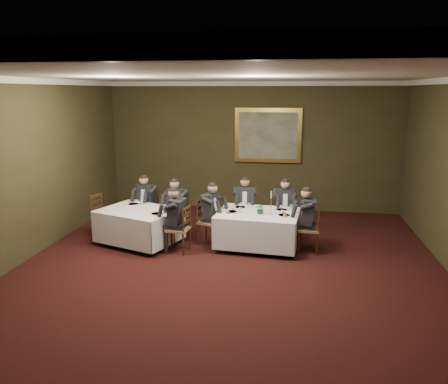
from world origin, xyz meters
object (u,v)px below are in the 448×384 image
(table_main, at_px, (258,227))
(centerpiece, at_px, (261,208))
(diner_sec_backright, at_px, (177,214))
(candlestick, at_px, (271,206))
(table_second, at_px, (139,224))
(diner_main_endright, at_px, (309,228))
(chair_main_backleft, at_px, (245,221))
(chair_main_backright, at_px, (283,224))
(diner_main_backright, at_px, (284,215))
(chair_sec_endright, at_px, (179,238))
(diner_main_backleft, at_px, (245,212))
(painting, at_px, (268,135))
(diner_sec_backleft, at_px, (147,210))
(chair_sec_backright, at_px, (178,224))
(diner_sec_endright, at_px, (178,228))
(diner_main_endleft, at_px, (209,221))
(chair_sec_backleft, at_px, (148,219))
(chair_sec_endleft, at_px, (104,224))
(chair_main_endright, at_px, (309,238))
(chair_main_endleft, at_px, (209,231))

(table_main, relative_size, centerpiece, 7.60)
(diner_sec_backright, relative_size, candlestick, 2.63)
(table_second, height_order, diner_main_endright, diner_main_endright)
(table_main, bearing_deg, chair_main_backleft, 112.63)
(chair_main_backright, xyz_separation_m, diner_main_backright, (0.00, -0.01, 0.23))
(chair_main_backleft, xyz_separation_m, chair_sec_endright, (-1.21, -1.42, 0.00))
(diner_main_backleft, xyz_separation_m, painting, (0.38, 2.18, 1.56))
(chair_main_backleft, height_order, candlestick, candlestick)
(diner_sec_backleft, distance_m, chair_sec_backright, 0.90)
(diner_main_backright, relative_size, diner_sec_backright, 1.00)
(diner_sec_endright, bearing_deg, diner_main_endleft, -34.18)
(diner_main_endleft, relative_size, diner_sec_backleft, 1.00)
(diner_main_backright, height_order, chair_sec_backleft, diner_main_backright)
(diner_main_backleft, relative_size, centerpiece, 5.67)
(table_second, distance_m, centerpiece, 2.65)
(chair_sec_backright, relative_size, diner_sec_endright, 0.74)
(chair_sec_backleft, bearing_deg, diner_main_backright, -162.96)
(table_second, distance_m, chair_sec_endleft, 1.04)
(table_second, bearing_deg, diner_main_endleft, 10.25)
(diner_sec_backleft, height_order, centerpiece, diner_sec_backleft)
(diner_main_endright, height_order, diner_sec_backright, same)
(table_second, bearing_deg, chair_main_backright, 18.06)
(diner_sec_backright, bearing_deg, candlestick, -173.94)
(candlestick, height_order, painting, painting)
(diner_main_endright, bearing_deg, chair_sec_endleft, 89.90)
(diner_main_endleft, bearing_deg, candlestick, 96.91)
(table_main, relative_size, diner_sec_endright, 1.34)
(diner_sec_backleft, bearing_deg, chair_main_backright, -162.56)
(chair_main_backright, xyz_separation_m, candlestick, (-0.25, -0.92, 0.67))
(centerpiece, bearing_deg, chair_sec_endright, -165.77)
(table_second, relative_size, centerpiece, 8.19)
(chair_main_backright, bearing_deg, chair_sec_endleft, 0.85)
(chair_sec_endright, height_order, painting, painting)
(chair_sec_backleft, bearing_deg, table_main, -179.75)
(diner_main_backright, bearing_deg, chair_main_endright, 112.24)
(diner_main_endright, height_order, chair_sec_endright, diner_main_endright)
(chair_main_backleft, relative_size, diner_main_endright, 0.74)
(chair_main_endleft, xyz_separation_m, diner_sec_endright, (-0.53, -0.61, 0.23))
(chair_sec_endright, bearing_deg, diner_sec_backright, 23.68)
(centerpiece, bearing_deg, chair_sec_backleft, 162.77)
(diner_sec_endright, bearing_deg, table_second, 77.85)
(diner_main_endright, relative_size, painting, 0.75)
(diner_main_backleft, xyz_separation_m, chair_main_endleft, (-0.69, -0.80, -0.23))
(diner_main_backleft, distance_m, diner_sec_backleft, 2.31)
(diner_sec_backright, bearing_deg, centerpiece, -175.50)
(table_second, distance_m, candlestick, 2.87)
(diner_main_endright, xyz_separation_m, chair_sec_endleft, (-4.57, 0.26, -0.23))
(table_second, distance_m, chair_sec_backright, 0.95)
(diner_main_backright, height_order, chair_sec_endright, diner_main_backright)
(chair_main_backleft, height_order, diner_main_endleft, diner_main_endleft)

